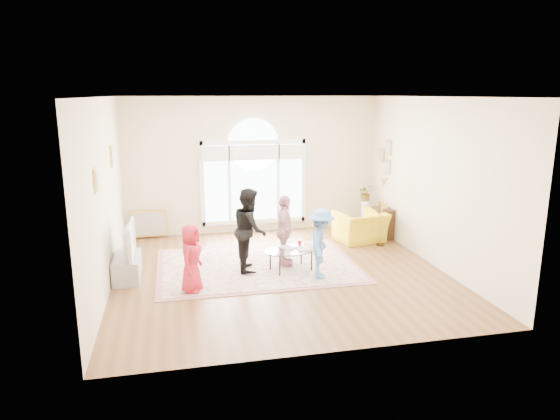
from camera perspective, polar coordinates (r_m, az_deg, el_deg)
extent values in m
plane|color=brown|center=(9.35, 0.03, -7.19)|extent=(6.00, 6.00, 0.00)
plane|color=beige|center=(11.83, -3.06, 5.11)|extent=(6.00, 0.00, 6.00)
plane|color=beige|center=(6.10, 6.03, -2.63)|extent=(6.00, 0.00, 6.00)
plane|color=beige|center=(8.80, -19.43, 1.58)|extent=(0.00, 6.00, 6.00)
plane|color=beige|center=(9.99, 17.12, 3.05)|extent=(0.00, 6.00, 6.00)
plane|color=white|center=(8.77, 0.03, 12.82)|extent=(6.00, 6.00, 0.00)
cube|color=white|center=(12.06, -2.96, -1.28)|extent=(2.50, 0.08, 0.10)
cube|color=white|center=(11.73, -3.07, 7.75)|extent=(2.50, 0.08, 0.10)
cube|color=white|center=(11.73, -8.91, 2.92)|extent=(0.10, 0.08, 2.00)
cube|color=white|center=(12.11, 2.71, 3.38)|extent=(0.10, 0.08, 2.00)
cube|color=#C6E2FF|center=(11.75, -7.33, 2.99)|extent=(0.55, 0.02, 1.80)
cube|color=#C6E2FF|center=(12.03, 1.21, 3.33)|extent=(0.55, 0.02, 1.80)
cube|color=#C6E2FF|center=(11.86, -3.01, 3.17)|extent=(1.10, 0.02, 1.80)
cylinder|color=#C6E2FF|center=(11.74, -3.06, 7.50)|extent=(1.20, 0.02, 1.20)
cube|color=white|center=(11.77, -5.82, 3.05)|extent=(0.07, 0.04, 1.80)
cube|color=white|center=(11.95, -0.23, 3.27)|extent=(0.07, 0.04, 1.80)
cube|color=white|center=(11.57, -7.40, 6.43)|extent=(0.65, 0.12, 0.35)
cube|color=white|center=(11.68, -2.99, 6.59)|extent=(1.20, 0.12, 0.35)
cube|color=white|center=(11.85, 1.31, 6.70)|extent=(0.65, 0.12, 0.35)
cube|color=tan|center=(10.00, -18.66, 5.85)|extent=(0.03, 0.34, 0.40)
cube|color=#ADA38E|center=(10.00, -18.56, 5.86)|extent=(0.01, 0.28, 0.34)
cube|color=tan|center=(7.85, -20.28, 3.16)|extent=(0.03, 0.30, 0.36)
cube|color=#ADA38E|center=(7.85, -20.15, 3.17)|extent=(0.01, 0.24, 0.30)
cube|color=tan|center=(11.73, 12.31, 6.98)|extent=(0.03, 0.28, 0.34)
cube|color=#ADA38E|center=(11.72, 12.23, 6.98)|extent=(0.01, 0.22, 0.28)
cube|color=tan|center=(11.78, 12.21, 4.90)|extent=(0.03, 0.28, 0.34)
cube|color=#ADA38E|center=(11.78, 12.13, 4.90)|extent=(0.01, 0.22, 0.28)
cube|color=tan|center=(12.07, 11.58, 6.17)|extent=(0.03, 0.26, 0.32)
cube|color=#ADA38E|center=(12.07, 11.50, 6.17)|extent=(0.01, 0.20, 0.26)
cube|color=beige|center=(9.73, -2.60, -6.32)|extent=(3.60, 2.60, 0.02)
cube|color=#986060|center=(9.73, -2.60, -6.35)|extent=(3.80, 2.80, 0.01)
cube|color=#999BA1|center=(9.42, -17.06, -6.29)|extent=(0.45, 1.00, 0.42)
imported|color=black|center=(9.27, -17.27, -3.31)|extent=(0.14, 1.04, 0.60)
cube|color=#58A4CA|center=(9.26, -16.72, -3.28)|extent=(0.02, 0.85, 0.49)
ellipsoid|color=silver|center=(9.33, 1.27, -4.57)|extent=(1.20, 0.94, 0.02)
cylinder|color=black|center=(9.72, 2.45, -5.16)|extent=(0.03, 0.03, 0.40)
cylinder|color=black|center=(9.41, -1.12, -5.77)|extent=(0.03, 0.03, 0.40)
cylinder|color=black|center=(9.40, 3.64, -5.81)|extent=(0.03, 0.03, 0.40)
cylinder|color=black|center=(9.09, -0.02, -6.47)|extent=(0.03, 0.03, 0.40)
imported|color=#B2A58C|center=(9.30, 0.34, -4.48)|extent=(0.34, 0.36, 0.03)
imported|color=#B2A58C|center=(9.31, 2.02, -4.49)|extent=(0.24, 0.31, 0.02)
cylinder|color=#BD092B|center=(9.51, 2.26, -3.81)|extent=(0.07, 0.07, 0.12)
imported|color=yellow|center=(11.35, 9.19, -1.90)|extent=(1.19, 1.09, 0.68)
cube|color=black|center=(11.70, 11.58, -1.48)|extent=(0.40, 0.50, 0.70)
cylinder|color=black|center=(11.23, 11.39, -3.90)|extent=(0.20, 0.20, 0.02)
cylinder|color=gold|center=(11.05, 11.55, -0.60)|extent=(0.02, 0.02, 1.35)
cone|color=#CCB284|center=(10.91, 11.72, 3.10)|extent=(0.26, 0.26, 0.22)
cylinder|color=white|center=(12.41, 9.70, -0.56)|extent=(0.20, 0.20, 0.70)
imported|color=#33722D|center=(12.30, 9.80, 1.96)|extent=(0.39, 0.35, 0.41)
cube|color=tan|center=(11.94, -14.64, -3.09)|extent=(0.80, 0.14, 0.62)
imported|color=red|center=(8.43, -10.13, -5.44)|extent=(0.55, 0.66, 1.15)
imported|color=black|center=(9.27, -3.48, -2.23)|extent=(0.65, 0.80, 1.55)
imported|color=#D6969E|center=(9.54, 0.49, -2.35)|extent=(0.53, 0.86, 1.36)
imported|color=#568CD0|center=(8.93, 4.73, -3.84)|extent=(0.73, 0.93, 1.26)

